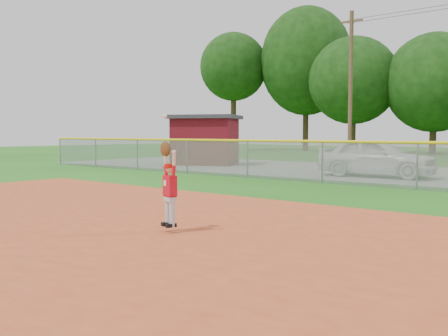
# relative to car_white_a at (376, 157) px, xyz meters

# --- Properties ---
(ground) EXTENTS (120.00, 120.00, 0.00)m
(ground) POSITION_rel_car_white_a_xyz_m (2.80, -13.53, -0.82)
(ground) COLOR #216216
(ground) RESTS_ON ground
(clay_infield) EXTENTS (24.00, 16.00, 0.04)m
(clay_infield) POSITION_rel_car_white_a_xyz_m (2.80, -16.53, -0.80)
(clay_infield) COLOR #AF411F
(clay_infield) RESTS_ON ground
(car_white_a) EXTENTS (4.75, 2.17, 1.58)m
(car_white_a) POSITION_rel_car_white_a_xyz_m (0.00, 0.00, 0.00)
(car_white_a) COLOR white
(car_white_a) RESTS_ON parking_strip
(utility_shed) EXTENTS (4.60, 4.19, 2.80)m
(utility_shed) POSITION_rel_car_white_a_xyz_m (-10.63, 1.50, 0.61)
(utility_shed) COLOR #520B13
(utility_shed) RESTS_ON ground
(outfield_fence) EXTENTS (40.06, 0.10, 1.55)m
(outfield_fence) POSITION_rel_car_white_a_xyz_m (2.80, -3.53, 0.06)
(outfield_fence) COLOR gray
(outfield_fence) RESTS_ON ground
(ballplayer) EXTENTS (0.50, 0.29, 1.98)m
(ballplayer) POSITION_rel_car_white_a_xyz_m (1.73, -13.32, 0.07)
(ballplayer) COLOR silver
(ballplayer) RESTS_ON ground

